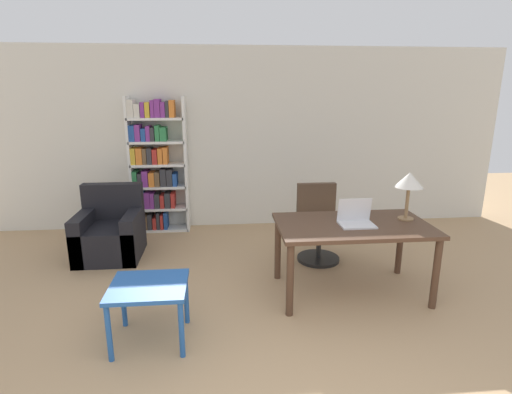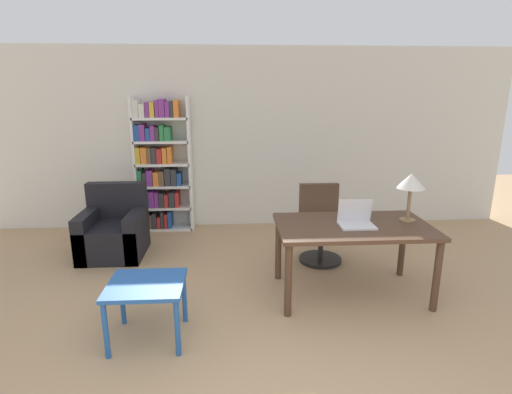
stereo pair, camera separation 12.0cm
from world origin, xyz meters
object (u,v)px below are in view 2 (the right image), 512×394
at_px(desk, 353,234).
at_px(laptop, 356,220).
at_px(bookshelf, 159,167).
at_px(side_table_blue, 146,291).
at_px(office_chair, 320,226).
at_px(table_lamp, 411,183).
at_px(armchair, 114,232).

relative_size(desk, laptop, 4.49).
height_order(laptop, bookshelf, bookshelf).
xyz_separation_m(side_table_blue, bookshelf, (-0.34, 2.85, 0.53)).
bearing_deg(laptop, desk, 116.18).
distance_m(laptop, office_chair, 1.02).
distance_m(desk, table_lamp, 0.78).
relative_size(office_chair, bookshelf, 0.47).
height_order(laptop, side_table_blue, laptop).
bearing_deg(bookshelf, table_lamp, -35.85).
distance_m(laptop, side_table_blue, 2.09).
xyz_separation_m(office_chair, bookshelf, (-2.16, 1.27, 0.55)).
height_order(side_table_blue, armchair, armchair).
bearing_deg(bookshelf, office_chair, -30.39).
xyz_separation_m(table_lamp, armchair, (-3.34, 1.13, -0.87)).
bearing_deg(office_chair, bookshelf, 149.61).
distance_m(armchair, bookshelf, 1.26).
xyz_separation_m(office_chair, armchair, (-2.62, 0.32, -0.13)).
xyz_separation_m(office_chair, side_table_blue, (-1.82, -1.58, 0.01)).
bearing_deg(side_table_blue, armchair, 112.89).
height_order(desk, armchair, armchair).
distance_m(desk, office_chair, 0.94).
bearing_deg(table_lamp, laptop, -168.07).
xyz_separation_m(desk, armchair, (-2.74, 1.22, -0.37)).
relative_size(laptop, table_lamp, 0.69).
bearing_deg(desk, office_chair, 97.85).
height_order(table_lamp, bookshelf, bookshelf).
distance_m(desk, side_table_blue, 2.07).
distance_m(office_chair, armchair, 2.64).
bearing_deg(armchair, laptop, -24.42).
height_order(table_lamp, armchair, table_lamp).
xyz_separation_m(desk, table_lamp, (0.59, 0.09, 0.50)).
bearing_deg(armchair, desk, -24.03).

